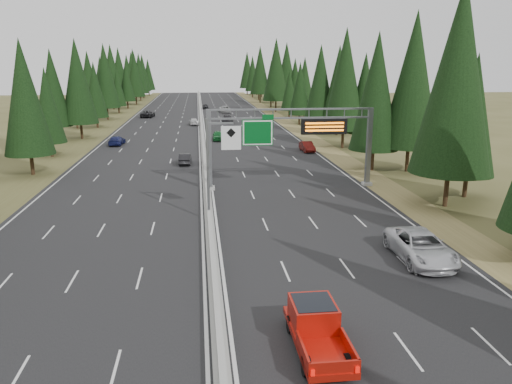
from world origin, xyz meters
TOP-DOWN VIEW (x-y plane):
  - road at (0.00, 80.00)m, footprint 32.00×260.00m
  - shoulder_right at (17.80, 80.00)m, footprint 3.60×260.00m
  - shoulder_left at (-17.80, 80.00)m, footprint 3.60×260.00m
  - median_barrier at (0.00, 80.00)m, footprint 0.70×260.00m
  - sign_gantry at (8.92, 34.88)m, footprint 16.75×0.98m
  - hov_sign_pole at (0.58, 24.97)m, footprint 2.80×0.50m
  - tree_row_right at (21.61, 59.92)m, footprint 11.80×243.08m
  - tree_row_left at (-21.96, 80.50)m, footprint 11.72×240.45m
  - silver_minivan at (12.94, 15.26)m, footprint 3.06×6.42m
  - red_pickup at (4.15, 6.45)m, footprint 2.00×5.60m
  - car_ahead_green at (2.53, 67.73)m, footprint 1.83×4.47m
  - car_ahead_dkred at (14.50, 55.56)m, footprint 1.63×4.24m
  - car_ahead_dkgrey at (5.48, 92.10)m, footprint 2.18×5.33m
  - car_ahead_white at (6.32, 115.45)m, footprint 2.92×5.90m
  - car_ahead_far at (1.50, 127.31)m, footprint 1.70×3.82m
  - car_onc_near at (-2.35, 48.29)m, footprint 1.51×4.01m
  - car_onc_blue at (-13.00, 64.60)m, footprint 2.21×4.76m
  - car_onc_white at (-1.50, 89.11)m, footprint 2.07×4.40m
  - car_onc_far at (-12.19, 105.92)m, footprint 3.17×5.94m

SIDE VIEW (x-z plane):
  - shoulder_right at x=17.80m, z-range 0.00..0.06m
  - shoulder_left at x=-17.80m, z-range 0.00..0.06m
  - road at x=0.00m, z-range 0.00..0.08m
  - median_barrier at x=0.00m, z-range -0.01..0.84m
  - car_ahead_far at x=1.50m, z-range 0.08..1.36m
  - car_onc_near at x=-2.35m, z-range 0.08..1.39m
  - car_onc_blue at x=-13.00m, z-range 0.08..1.42m
  - car_ahead_dkred at x=14.50m, z-range 0.08..1.46m
  - car_onc_white at x=-1.50m, z-range 0.08..1.53m
  - car_ahead_green at x=2.53m, z-range 0.08..1.60m
  - car_ahead_dkgrey at x=5.48m, z-range 0.08..1.62m
  - car_onc_far at x=-12.19m, z-range 0.08..1.67m
  - car_ahead_white at x=6.32m, z-range 0.08..1.69m
  - silver_minivan at x=12.94m, z-range 0.08..1.85m
  - red_pickup at x=4.15m, z-range 0.18..2.00m
  - hov_sign_pole at x=0.58m, z-range 0.72..8.72m
  - sign_gantry at x=8.92m, z-range 1.37..9.17m
  - tree_row_left at x=-21.96m, z-range -0.18..17.77m
  - tree_row_right at x=21.61m, z-range 0.10..18.91m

